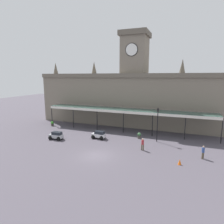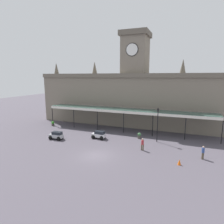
{
  "view_description": "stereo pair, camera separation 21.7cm",
  "coord_description": "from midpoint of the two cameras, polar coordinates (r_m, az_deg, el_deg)",
  "views": [
    {
      "loc": [
        10.43,
        -21.24,
        10.01
      ],
      "look_at": [
        0.0,
        5.49,
        4.76
      ],
      "focal_mm": 31.3,
      "sensor_mm": 36.0,
      "label": 1
    },
    {
      "loc": [
        10.63,
        -21.16,
        10.01
      ],
      "look_at": [
        0.0,
        5.49,
        4.76
      ],
      "focal_mm": 31.3,
      "sensor_mm": 36.0,
      "label": 2
    }
  ],
  "objects": [
    {
      "name": "pedestrian_beside_cars",
      "position": [
        27.36,
        9.13,
        -9.2
      ],
      "size": [
        0.39,
        0.34,
        1.67
      ],
      "color": "brown",
      "rests_on": "ground"
    },
    {
      "name": "pedestrian_crossing_forecourt",
      "position": [
        26.79,
        25.26,
        -10.53
      ],
      "size": [
        0.34,
        0.36,
        1.67
      ],
      "color": "brown",
      "rests_on": "ground"
    },
    {
      "name": "station_building",
      "position": [
        40.83,
        6.72,
        4.56
      ],
      "size": [
        40.55,
        7.03,
        18.64
      ],
      "color": "slate",
      "rests_on": "ground"
    },
    {
      "name": "car_white_estate",
      "position": [
        32.08,
        -3.68,
        -6.78
      ],
      "size": [
        2.3,
        1.63,
        1.27
      ],
      "color": "silver",
      "rests_on": "ground"
    },
    {
      "name": "planter_near_kerb",
      "position": [
        32.44,
        8.18,
        -6.81
      ],
      "size": [
        0.6,
        0.6,
        0.96
      ],
      "color": "#47423D",
      "rests_on": "ground"
    },
    {
      "name": "traffic_cone",
      "position": [
        24.35,
        19.33,
        -13.66
      ],
      "size": [
        0.4,
        0.4,
        0.67
      ],
      "primitive_type": "cone",
      "color": "orange",
      "rests_on": "ground"
    },
    {
      "name": "victorian_lamppost",
      "position": [
        30.61,
        13.39,
        -2.6
      ],
      "size": [
        0.3,
        0.3,
        5.35
      ],
      "color": "black",
      "rests_on": "ground"
    },
    {
      "name": "entrance_canopy",
      "position": [
        35.63,
        4.24,
        0.54
      ],
      "size": [
        31.17,
        3.26,
        4.11
      ],
      "color": "#38564C",
      "rests_on": "ground"
    },
    {
      "name": "car_silver_estate",
      "position": [
        32.89,
        -15.77,
        -6.72
      ],
      "size": [
        2.3,
        1.62,
        1.27
      ],
      "color": "#B2B5BA",
      "rests_on": "ground"
    },
    {
      "name": "ground_plane",
      "position": [
        25.7,
        -4.4,
        -12.59
      ],
      "size": [
        140.0,
        140.0,
        0.0
      ],
      "primitive_type": "plane",
      "color": "#4D4751"
    },
    {
      "name": "planter_by_canopy",
      "position": [
        41.93,
        -16.75,
        -3.2
      ],
      "size": [
        0.6,
        0.6,
        0.96
      ],
      "color": "#47423D",
      "rests_on": "ground"
    }
  ]
}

